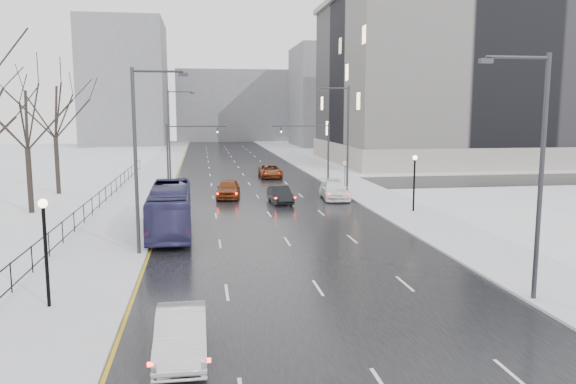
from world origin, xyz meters
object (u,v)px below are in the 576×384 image
streetlight_r_near (537,166)px  sedan_center_near (228,189)px  mast_signal_left (178,147)px  streetlight_r_mid (345,134)px  sedan_left_near (181,334)px  streetlight_l_far (171,131)px  bus (170,209)px  streetlight_l_near (140,152)px  tree_park_d (32,214)px  tree_park_e (59,195)px  lamppost_r_mid (414,175)px  sedan_right_far (334,190)px  no_uturn_sign (345,166)px  lamppost_l (45,237)px  sedan_right_near (280,195)px  mast_signal_right (319,146)px  sedan_right_cross (270,171)px

streetlight_r_near → sedan_center_near: streetlight_r_near is taller
mast_signal_left → sedan_center_near: size_ratio=1.31×
streetlight_r_mid → sedan_left_near: bearing=-112.7°
streetlight_l_far → sedan_center_near: streetlight_l_far is taller
streetlight_l_far → bus: streetlight_l_far is taller
streetlight_l_near → sedan_center_near: (5.50, 19.41, -4.73)m
tree_park_d → streetlight_r_mid: (25.97, 6.00, 5.62)m
tree_park_e → bus: size_ratio=1.24×
tree_park_e → sedan_left_near: 39.19m
streetlight_r_mid → streetlight_l_far: 20.27m
sedan_center_near → lamppost_r_mid: bearing=-28.9°
sedan_right_far → tree_park_d: bearing=-168.4°
streetlight_l_far → no_uturn_sign: 19.41m
lamppost_l → sedan_left_near: bearing=-44.1°
streetlight_l_near → sedan_right_near: size_ratio=2.32×
no_uturn_sign → sedan_left_near: bearing=-111.9°
no_uturn_sign → sedan_left_near: size_ratio=0.60×
lamppost_r_mid → tree_park_d: bearing=172.1°
streetlight_l_near → mast_signal_right: 32.03m
tree_park_e → streetlight_l_near: streetlight_l_near is taller
streetlight_r_mid → sedan_right_cross: streetlight_r_mid is taller
bus → tree_park_e: bearing=120.2°
mast_signal_left → no_uturn_sign: 17.10m
streetlight_l_near → mast_signal_right: streetlight_l_near is taller
lamppost_l → no_uturn_sign: 37.85m
lamppost_l → mast_signal_left: bearing=84.2°
lamppost_l → mast_signal_left: (3.67, 36.00, 1.16)m
sedan_right_near → sedan_left_near: bearing=-108.5°
tree_park_e → sedan_right_near: size_ratio=3.13×
tree_park_e → mast_signal_left: tree_park_e is taller
streetlight_r_near → no_uturn_sign: bearing=88.3°
tree_park_d → tree_park_e: 10.01m
streetlight_r_mid → mast_signal_right: (-0.84, 8.00, -1.51)m
bus → streetlight_l_near: bearing=-102.9°
streetlight_r_mid → lamppost_r_mid: (2.83, -10.00, -2.67)m
tree_park_d → sedan_right_cross: bearing=44.4°
tree_park_d → bus: 13.75m
tree_park_d → lamppost_l: 23.21m
sedan_left_near → sedan_right_far: (12.28, 30.62, 0.05)m
streetlight_r_mid → bus: (-15.17, -14.36, -4.06)m
lamppost_l → sedan_center_near: size_ratio=0.86×
streetlight_r_near → sedan_right_cross: size_ratio=1.85×
tree_park_e → streetlight_l_near: size_ratio=1.35×
no_uturn_sign → sedan_right_near: size_ratio=0.63×
sedan_center_near → streetlight_l_far: bearing=119.3°
streetlight_l_near → sedan_center_near: size_ratio=2.01×
bus → sedan_right_near: bearing=49.3°
mast_signal_right → bus: (-14.33, -22.36, -2.55)m
sedan_right_cross → streetlight_l_far: bearing=-167.4°
mast_signal_right → tree_park_d: bearing=-150.9°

